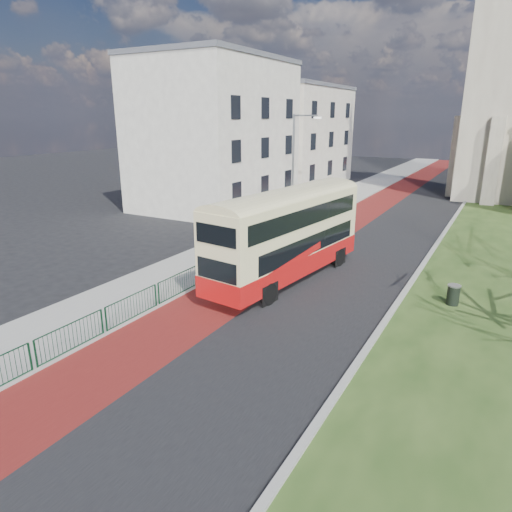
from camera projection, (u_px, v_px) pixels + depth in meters
The scene contains 12 objects.
ground at pixel (201, 331), 17.77m from camera, with size 160.00×160.00×0.00m, color black.
road_carriageway at pixel (377, 229), 33.74m from camera, with size 9.00×120.00×0.01m, color black.
bus_lane at pixel (342, 225), 35.00m from camera, with size 3.40×120.00×0.01m, color #591414.
pavement_west at pixel (296, 219), 36.76m from camera, with size 4.00×120.00×0.12m, color gray.
kerb_west at pixel (320, 221), 35.82m from camera, with size 0.25×120.00×0.13m, color #999993.
kerb_east at pixel (447, 229), 33.24m from camera, with size 0.25×80.00×0.13m, color #999993.
pedestrian_railing at pixel (200, 275), 22.32m from camera, with size 0.07×24.00×1.12m.
street_block_near at pixel (216, 133), 40.72m from camera, with size 10.30×14.30×13.00m.
street_block_far at pixel (291, 135), 54.28m from camera, with size 10.30×16.30×11.50m.
streetlamp at pixel (295, 164), 33.45m from camera, with size 2.13×0.18×8.00m.
bus at pixel (287, 231), 22.57m from camera, with size 3.80×10.84×4.44m.
litter_bin at pixel (453, 295), 20.00m from camera, with size 0.70×0.70×0.91m.
Camera 1 is at (9.75, -13.01, 8.03)m, focal length 32.00 mm.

